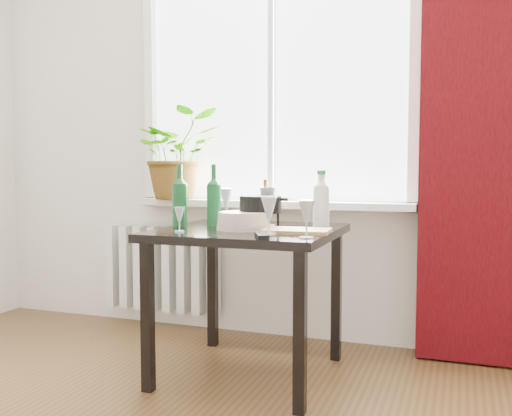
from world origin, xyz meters
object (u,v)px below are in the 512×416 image
(wine_bottle_left, at_px, (180,195))
(plate_stack, at_px, (244,221))
(wineglass_far_right, at_px, (307,219))
(radiator, at_px, (162,269))
(wineglass_front_right, at_px, (269,216))
(tv_remote, at_px, (262,235))
(potted_plant, at_px, (177,154))
(wine_bottle_right, at_px, (214,195))
(wineglass_back_left, at_px, (226,204))
(cutting_board, at_px, (296,231))
(wineglass_front_left, at_px, (179,219))
(table, at_px, (249,247))
(cleaning_bottle, at_px, (321,198))
(bottle_amber, at_px, (265,200))
(wineglass_back_center, at_px, (268,206))
(fondue_pot, at_px, (260,212))

(wine_bottle_left, height_order, plate_stack, wine_bottle_left)
(wineglass_far_right, height_order, plate_stack, wineglass_far_right)
(radiator, bearing_deg, wineglass_front_right, -39.71)
(wineglass_front_right, distance_m, tv_remote, 0.13)
(potted_plant, distance_m, wine_bottle_right, 0.73)
(wineglass_back_left, bearing_deg, radiator, 155.39)
(wine_bottle_left, relative_size, wine_bottle_right, 1.00)
(cutting_board, bearing_deg, plate_stack, 173.46)
(wineglass_front_left, bearing_deg, wine_bottle_right, 83.99)
(table, height_order, wine_bottle_left, wine_bottle_left)
(wine_bottle_left, relative_size, cutting_board, 1.04)
(cleaning_bottle, height_order, wineglass_front_left, cleaning_bottle)
(bottle_amber, bearing_deg, wineglass_front_right, -69.45)
(bottle_amber, relative_size, cleaning_bottle, 0.82)
(wine_bottle_left, relative_size, cleaning_bottle, 1.10)
(bottle_amber, relative_size, tv_remote, 1.48)
(wineglass_back_center, height_order, fondue_pot, wineglass_back_center)
(wineglass_back_left, bearing_deg, wine_bottle_left, -101.81)
(bottle_amber, bearing_deg, wineglass_far_right, -57.74)
(cleaning_bottle, xyz_separation_m, wineglass_back_left, (-0.59, 0.16, -0.05))
(radiator, relative_size, wineglass_back_left, 4.27)
(radiator, height_order, bottle_amber, bottle_amber)
(potted_plant, distance_m, cutting_board, 1.22)
(cleaning_bottle, distance_m, tv_remote, 0.57)
(wineglass_front_left, xyz_separation_m, plate_stack, (0.24, 0.20, -0.02))
(cutting_board, bearing_deg, wineglass_front_left, -161.71)
(table, xyz_separation_m, cutting_board, (0.27, -0.09, 0.10))
(table, xyz_separation_m, wineglass_far_right, (0.37, -0.29, 0.18))
(wineglass_back_left, xyz_separation_m, wineglass_front_left, (0.03, -0.63, -0.03))
(table, distance_m, bottle_amber, 0.42)
(radiator, distance_m, cutting_board, 1.38)
(plate_stack, bearing_deg, wine_bottle_left, 176.18)
(wine_bottle_right, bearing_deg, radiator, 137.84)
(wineglass_far_right, height_order, wineglass_back_center, wineglass_back_center)
(wineglass_far_right, xyz_separation_m, wineglass_front_left, (-0.62, 0.02, -0.02))
(wine_bottle_right, xyz_separation_m, cutting_board, (0.48, -0.15, -0.15))
(wineglass_back_left, relative_size, tv_remote, 1.16)
(potted_plant, relative_size, wineglass_front_left, 4.73)
(radiator, xyz_separation_m, plate_stack, (0.84, -0.69, 0.40))
(table, bearing_deg, wineglass_back_left, 127.17)
(potted_plant, bearing_deg, cleaning_bottle, -19.18)
(bottle_amber, xyz_separation_m, tv_remote, (0.22, -0.69, -0.11))
(table, xyz_separation_m, tv_remote, (0.18, -0.32, 0.10))
(potted_plant, xyz_separation_m, wineglass_front_left, (0.45, -0.83, -0.33))
(bottle_amber, bearing_deg, table, -83.58)
(radiator, height_order, plate_stack, plate_stack)
(potted_plant, relative_size, cutting_board, 1.83)
(wine_bottle_left, bearing_deg, wineglass_back_left, 78.19)
(table, height_order, wineglass_back_left, wineglass_back_left)
(table, bearing_deg, potted_plant, 141.05)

